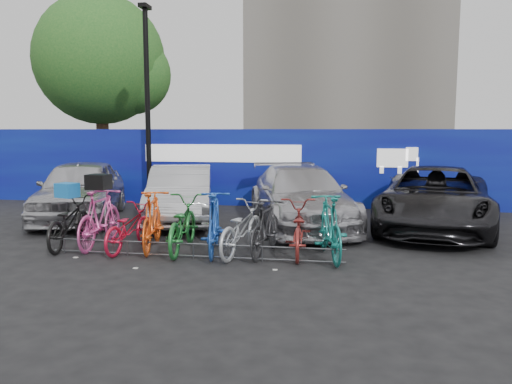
% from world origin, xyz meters
% --- Properties ---
extents(ground, '(100.00, 100.00, 0.00)m').
position_xyz_m(ground, '(0.00, 0.00, 0.00)').
color(ground, black).
rests_on(ground, ground).
extents(hoarding, '(22.00, 0.18, 2.40)m').
position_xyz_m(hoarding, '(0.01, 6.00, 1.20)').
color(hoarding, '#0D097D').
rests_on(hoarding, ground).
extents(tree, '(5.40, 5.20, 7.80)m').
position_xyz_m(tree, '(-6.77, 10.06, 5.07)').
color(tree, '#382314').
rests_on(tree, ground).
extents(lamppost, '(0.25, 0.50, 6.11)m').
position_xyz_m(lamppost, '(-3.20, 5.40, 3.27)').
color(lamppost, black).
rests_on(lamppost, ground).
extents(bike_rack, '(5.60, 0.03, 0.30)m').
position_xyz_m(bike_rack, '(-0.00, -0.60, 0.16)').
color(bike_rack, '#595B60').
rests_on(bike_rack, ground).
extents(car_0, '(3.21, 5.08, 1.61)m').
position_xyz_m(car_0, '(-4.12, 2.85, 0.81)').
color(car_0, '#B3B2B7').
rests_on(car_0, ground).
extents(car_1, '(2.56, 4.62, 1.44)m').
position_xyz_m(car_1, '(-1.40, 3.02, 0.72)').
color(car_1, '#B7B8BC').
rests_on(car_1, ground).
extents(car_2, '(3.44, 5.50, 1.49)m').
position_xyz_m(car_2, '(1.71, 2.94, 0.74)').
color(car_2, '#BAB9BE').
rests_on(car_2, ground).
extents(car_3, '(3.53, 5.80, 1.50)m').
position_xyz_m(car_3, '(4.93, 3.01, 0.75)').
color(car_3, black).
rests_on(car_3, ground).
extents(bike_0, '(0.91, 2.02, 1.03)m').
position_xyz_m(bike_0, '(-2.77, -0.12, 0.51)').
color(bike_0, black).
rests_on(bike_0, ground).
extents(bike_1, '(0.64, 2.00, 1.19)m').
position_xyz_m(bike_1, '(-2.14, 0.00, 0.59)').
color(bike_1, '#E74FA3').
rests_on(bike_1, ground).
extents(bike_2, '(0.80, 1.81, 0.92)m').
position_xyz_m(bike_2, '(-1.44, -0.18, 0.46)').
color(bike_2, red).
rests_on(bike_2, ground).
extents(bike_3, '(0.93, 2.04, 1.18)m').
position_xyz_m(bike_3, '(-1.00, -0.06, 0.59)').
color(bike_3, '#F95517').
rests_on(bike_3, ground).
extents(bike_4, '(0.89, 2.12, 1.09)m').
position_xyz_m(bike_4, '(-0.38, -0.08, 0.54)').
color(bike_4, '#21782E').
rests_on(bike_4, ground).
extents(bike_5, '(0.89, 2.07, 1.21)m').
position_xyz_m(bike_5, '(0.29, -0.17, 0.60)').
color(bike_5, '#1E4DB3').
rests_on(bike_5, ground).
extents(bike_6, '(1.08, 2.04, 1.02)m').
position_xyz_m(bike_6, '(0.83, -0.14, 0.51)').
color(bike_6, '#ADB1B5').
rests_on(bike_6, ground).
extents(bike_7, '(0.77, 1.83, 1.06)m').
position_xyz_m(bike_7, '(1.29, -0.12, 0.53)').
color(bike_7, '#28282B').
rests_on(bike_7, ground).
extents(bike_8, '(0.82, 1.99, 1.02)m').
position_xyz_m(bike_8, '(1.89, 0.00, 0.51)').
color(bike_8, maroon).
rests_on(bike_8, ground).
extents(bike_9, '(0.98, 2.07, 1.20)m').
position_xyz_m(bike_9, '(2.50, -0.18, 0.60)').
color(bike_9, '#177E75').
rests_on(bike_9, ground).
extents(cargo_crate, '(0.48, 0.42, 0.29)m').
position_xyz_m(cargo_crate, '(-2.77, -0.12, 1.17)').
color(cargo_crate, blue).
rests_on(cargo_crate, bike_0).
extents(cargo_topcase, '(0.44, 0.40, 0.31)m').
position_xyz_m(cargo_topcase, '(-2.14, 0.00, 1.34)').
color(cargo_topcase, black).
rests_on(cargo_topcase, bike_1).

